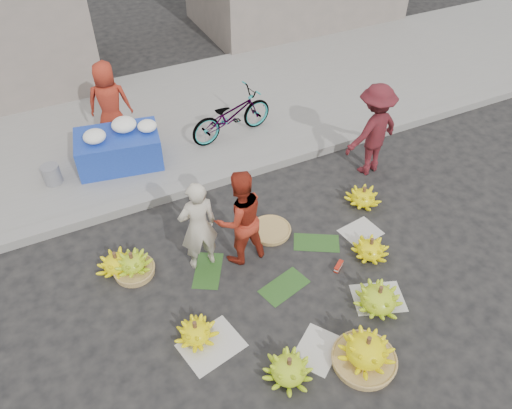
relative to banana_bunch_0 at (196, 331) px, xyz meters
name	(u,v)px	position (x,y,z in m)	size (l,w,h in m)	color
ground	(284,274)	(1.42, 0.42, -0.13)	(80.00, 80.00, 0.00)	black
curb	(220,178)	(1.42, 2.62, -0.06)	(40.00, 0.25, 0.15)	gray
sidewalk	(177,117)	(1.42, 4.72, -0.07)	(40.00, 4.00, 0.12)	gray
newspaper_scatter	(314,318)	(1.42, -0.38, -0.13)	(3.20, 1.80, 0.00)	silver
banana_leaves	(270,266)	(1.32, 0.62, -0.13)	(2.00, 1.00, 0.00)	#204818
banana_bunch_0	(196,331)	(0.00, 0.00, 0.00)	(0.64, 0.64, 0.32)	#FFF50C
banana_bunch_1	(289,369)	(0.75, -0.92, 0.02)	(0.66, 0.66, 0.35)	#8DBE1B
banana_bunch_2	(366,352)	(1.61, -1.15, 0.08)	(0.77, 0.77, 0.49)	#A27D43
banana_bunch_3	(378,298)	(2.22, -0.58, 0.04)	(0.82, 0.82, 0.39)	#8DBE1B
banana_bunch_4	(370,249)	(2.66, 0.19, 0.01)	(0.60, 0.60, 0.33)	#FFF50C
banana_bunch_5	(363,197)	(3.21, 1.14, 0.01)	(0.57, 0.57, 0.33)	#FFF50C
banana_bunch_6	(133,265)	(-0.38, 1.33, 0.02)	(0.53, 0.53, 0.39)	#A27D43
banana_bunch_7	(116,262)	(-0.57, 1.49, 0.01)	(0.55, 0.55, 0.33)	#FFF50C
basket_spare	(270,231)	(1.63, 1.21, -0.10)	(0.58, 0.58, 0.07)	#A27D43
incense_stack	(339,266)	(2.14, 0.17, -0.09)	(0.19, 0.06, 0.08)	#AE2112
vendor_cream	(198,226)	(0.50, 1.09, 0.57)	(0.51, 0.34, 1.41)	beige
vendor_red	(240,218)	(1.04, 0.98, 0.59)	(0.70, 0.55, 1.45)	#B4331B
man_striped	(373,130)	(3.78, 1.83, 0.65)	(1.02, 0.59, 1.58)	maroon
flower_table	(119,147)	(0.09, 3.68, 0.31)	(1.46, 1.06, 0.78)	#1835A2
grey_bucket	(52,174)	(-1.03, 3.65, 0.15)	(0.28, 0.28, 0.32)	slate
flower_vendor	(109,103)	(0.19, 4.41, 0.72)	(0.72, 0.47, 1.47)	#B4331B
bicycle	(231,115)	(2.09, 3.63, 0.40)	(1.59, 0.56, 0.84)	gray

